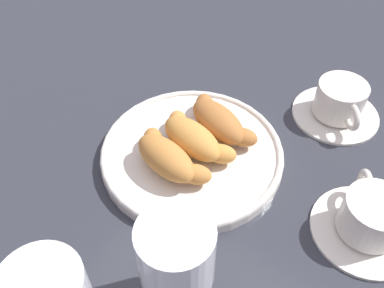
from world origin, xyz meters
TOP-DOWN VIEW (x-y plane):
  - ground_plane at (0.00, 0.00)m, footprint 2.20×2.20m
  - pastry_plate at (-0.01, 0.02)m, footprint 0.26×0.26m
  - croissant_large at (-0.02, -0.02)m, footprint 0.13×0.08m
  - croissant_small at (-0.01, 0.02)m, footprint 0.13×0.08m
  - croissant_extra at (-0.00, 0.07)m, footprint 0.13×0.09m
  - coffee_cup_near at (0.13, 0.22)m, footprint 0.14×0.14m
  - coffee_cup_far at (0.24, 0.04)m, footprint 0.14×0.14m
  - juice_glass_right at (0.09, -0.16)m, footprint 0.08×0.08m

SIDE VIEW (x-z plane):
  - ground_plane at x=0.00m, z-range 0.00..0.00m
  - pastry_plate at x=-0.01m, z-range 0.00..0.02m
  - coffee_cup_near at x=0.13m, z-range 0.00..0.06m
  - coffee_cup_far at x=0.24m, z-range 0.00..0.06m
  - croissant_large at x=-0.02m, z-range 0.02..0.06m
  - croissant_small at x=-0.01m, z-range 0.02..0.06m
  - croissant_extra at x=0.00m, z-range 0.02..0.06m
  - juice_glass_right at x=0.09m, z-range 0.02..0.16m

